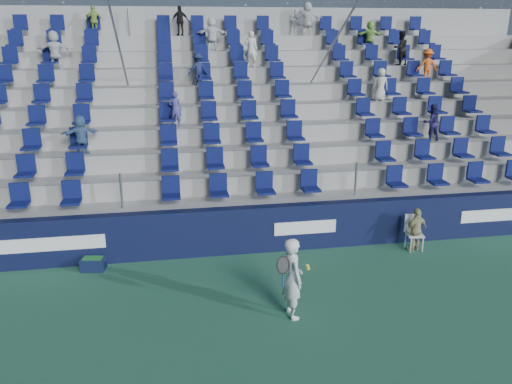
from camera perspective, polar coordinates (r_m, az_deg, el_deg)
ground at (r=10.07m, az=1.62°, el=-14.24°), size 70.00×70.00×0.00m
sponsor_wall at (r=12.57m, az=-1.16°, el=-4.34°), size 24.00×0.32×1.20m
grandstand at (r=16.99m, az=-3.79°, el=6.95°), size 24.00×8.17×6.63m
tennis_player at (r=9.78m, az=4.20°, el=-9.75°), size 0.69×0.66×1.65m
line_judge_chair at (r=13.42m, az=17.54°, el=-4.11°), size 0.45×0.46×0.91m
line_judge at (r=13.29m, az=17.84°, el=-4.12°), size 0.72×0.48×1.14m
ball_bin at (r=12.42m, az=-18.10°, el=-7.76°), size 0.60×0.45×0.31m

